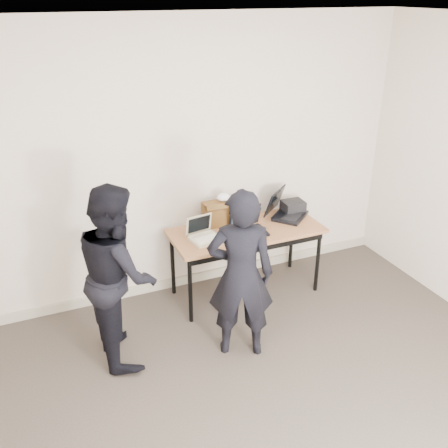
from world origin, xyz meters
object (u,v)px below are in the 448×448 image
laptop_right (285,210)px  desk (247,235)px  equipment_box (293,207)px  person_typist (241,275)px  laptop_center (248,226)px  person_observer (118,274)px  laptop_beige (204,235)px  leather_satchel (221,212)px

laptop_right → desk: bearing=155.9°
equipment_box → person_typist: 1.46m
laptop_right → equipment_box: 0.13m
desk → person_typist: bearing=-118.6°
person_typist → equipment_box: bearing=-115.0°
equipment_box → laptop_center: bearing=-160.8°
person_observer → laptop_right: bearing=-72.8°
equipment_box → laptop_beige: bearing=-168.5°
leather_satchel → person_observer: person_observer is taller
desk → equipment_box: 0.67m
laptop_beige → laptop_right: size_ratio=0.59×
laptop_center → laptop_beige: bearing=-176.2°
laptop_beige → equipment_box: 1.11m
laptop_beige → laptop_right: 0.98m
person_typist → laptop_beige: bearing=-66.2°
laptop_center → person_typist: size_ratio=0.22×
laptop_beige → equipment_box: size_ratio=1.39×
laptop_right → laptop_center: bearing=158.7°
leather_satchel → person_observer: size_ratio=0.23×
laptop_center → leather_satchel: (-0.18, 0.25, 0.07)m
desk → laptop_beige: (-0.46, -0.03, 0.10)m
leather_satchel → person_typist: 1.07m
desk → laptop_right: (0.50, 0.15, 0.12)m
laptop_center → person_observer: person_observer is taller
laptop_center → person_observer: (-1.36, -0.39, -0.00)m
leather_satchel → equipment_box: bearing=-2.6°
person_typist → leather_satchel: bearing=-81.9°
desk → laptop_beige: size_ratio=4.87×
desk → equipment_box: (0.63, 0.19, 0.12)m
laptop_right → person_typist: bearing=-175.0°
laptop_right → person_typist: (-0.94, -0.95, -0.03)m
laptop_beige → laptop_center: size_ratio=0.93×
equipment_box → laptop_right: bearing=-159.9°
leather_satchel → equipment_box: leather_satchel is taller
desk → laptop_right: laptop_right is taller
laptop_beige → laptop_center: 0.46m
leather_satchel → person_typist: (-0.26, -1.03, -0.09)m
desk → equipment_box: bearing=16.9°
laptop_center → equipment_box: (0.63, 0.22, 0.01)m
person_observer → leather_satchel: bearing=-61.0°
laptop_right → leather_satchel: (-0.68, 0.08, 0.06)m
laptop_right → person_observer: bearing=156.7°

